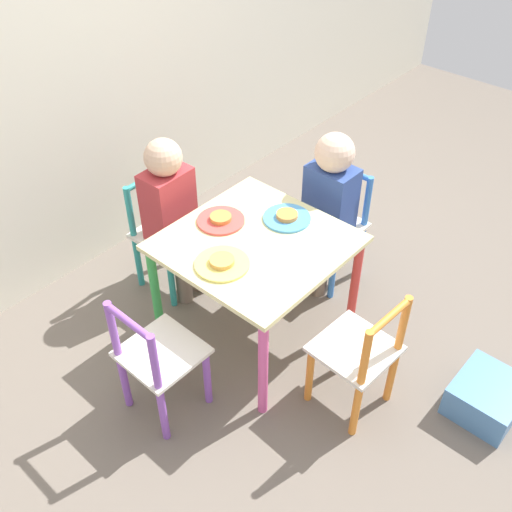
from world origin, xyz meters
TOP-DOWN VIEW (x-y plane):
  - ground_plane at (0.00, 0.00)m, footprint 6.00×6.00m
  - kids_table at (0.00, 0.00)m, footprint 0.63×0.63m
  - chair_teal at (-0.02, 0.51)m, footprint 0.27×0.27m
  - chair_blue at (0.51, -0.01)m, footprint 0.26×0.26m
  - chair_purple at (-0.51, 0.01)m, footprint 0.26×0.26m
  - chair_orange at (-0.03, -0.51)m, footprint 0.28×0.28m
  - child_back at (-0.02, 0.45)m, footprint 0.21×0.21m
  - child_right at (0.45, -0.00)m, footprint 0.22×0.20m
  - plate_back at (0.00, 0.18)m, footprint 0.19×0.19m
  - plate_right at (0.18, 0.00)m, footprint 0.19×0.19m
  - plate_left at (-0.18, 0.00)m, footprint 0.20×0.20m
  - storage_bin at (0.27, -0.89)m, footprint 0.26×0.23m

SIDE VIEW (x-z plane):
  - ground_plane at x=0.00m, z-range 0.00..0.00m
  - storage_bin at x=0.27m, z-range 0.00..0.14m
  - chair_teal at x=-0.02m, z-range 0.00..0.53m
  - chair_blue at x=0.51m, z-range 0.00..0.53m
  - chair_purple at x=-0.51m, z-range 0.00..0.53m
  - chair_orange at x=-0.03m, z-range 0.00..0.53m
  - kids_table at x=0.00m, z-range 0.18..0.67m
  - child_back at x=-0.02m, z-range 0.07..0.82m
  - child_right at x=0.45m, z-range 0.08..0.82m
  - plate_back at x=0.00m, z-range 0.48..0.51m
  - plate_right at x=0.18m, z-range 0.48..0.51m
  - plate_left at x=-0.18m, z-range 0.48..0.51m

